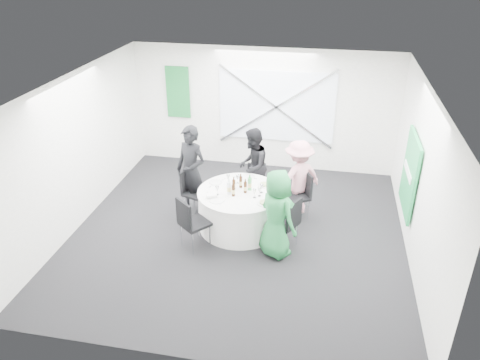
% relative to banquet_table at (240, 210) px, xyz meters
% --- Properties ---
extents(floor, '(6.00, 6.00, 0.00)m').
position_rel_banquet_table_xyz_m(floor, '(0.00, -0.20, -0.38)').
color(floor, black).
rests_on(floor, ground).
extents(ceiling, '(6.00, 6.00, 0.00)m').
position_rel_banquet_table_xyz_m(ceiling, '(0.00, -0.20, 2.42)').
color(ceiling, silver).
rests_on(ceiling, wall_back).
extents(wall_back, '(6.00, 0.00, 6.00)m').
position_rel_banquet_table_xyz_m(wall_back, '(0.00, 2.80, 1.02)').
color(wall_back, silver).
rests_on(wall_back, floor).
extents(wall_front, '(6.00, 0.00, 6.00)m').
position_rel_banquet_table_xyz_m(wall_front, '(0.00, -3.20, 1.02)').
color(wall_front, silver).
rests_on(wall_front, floor).
extents(wall_left, '(0.00, 6.00, 6.00)m').
position_rel_banquet_table_xyz_m(wall_left, '(-3.00, -0.20, 1.02)').
color(wall_left, silver).
rests_on(wall_left, floor).
extents(wall_right, '(0.00, 6.00, 6.00)m').
position_rel_banquet_table_xyz_m(wall_right, '(3.00, -0.20, 1.02)').
color(wall_right, silver).
rests_on(wall_right, floor).
extents(window_panel, '(2.60, 0.03, 1.60)m').
position_rel_banquet_table_xyz_m(window_panel, '(0.30, 2.76, 1.12)').
color(window_panel, silver).
rests_on(window_panel, wall_back).
extents(window_brace_a, '(2.63, 0.05, 1.84)m').
position_rel_banquet_table_xyz_m(window_brace_a, '(0.30, 2.72, 1.12)').
color(window_brace_a, silver).
rests_on(window_brace_a, window_panel).
extents(window_brace_b, '(2.63, 0.05, 1.84)m').
position_rel_banquet_table_xyz_m(window_brace_b, '(0.30, 2.72, 1.12)').
color(window_brace_b, silver).
rests_on(window_brace_b, window_panel).
extents(green_banner, '(0.55, 0.04, 1.20)m').
position_rel_banquet_table_xyz_m(green_banner, '(-2.00, 2.75, 1.32)').
color(green_banner, '#125E27').
rests_on(green_banner, wall_back).
extents(green_sign, '(0.05, 1.20, 1.40)m').
position_rel_banquet_table_xyz_m(green_sign, '(2.94, 0.40, 0.82)').
color(green_sign, '#1B9549').
rests_on(green_sign, wall_right).
extents(banquet_table, '(1.56, 1.56, 0.76)m').
position_rel_banquet_table_xyz_m(banquet_table, '(0.00, 0.00, 0.00)').
color(banquet_table, white).
rests_on(banquet_table, floor).
extents(chair_back, '(0.41, 0.42, 0.82)m').
position_rel_banquet_table_xyz_m(chair_back, '(0.11, 1.00, 0.10)').
color(chair_back, black).
rests_on(chair_back, floor).
extents(chair_back_left, '(0.53, 0.53, 0.91)m').
position_rel_banquet_table_xyz_m(chair_back_left, '(-1.03, 0.36, 0.15)').
color(chair_back_left, black).
rests_on(chair_back_left, floor).
extents(chair_back_right, '(0.58, 0.57, 0.93)m').
position_rel_banquet_table_xyz_m(chair_back_right, '(1.08, 0.61, 0.16)').
color(chair_back_right, black).
rests_on(chair_back_right, floor).
extents(chair_front_right, '(0.60, 0.60, 0.97)m').
position_rel_banquet_table_xyz_m(chair_front_right, '(0.93, -0.50, 0.19)').
color(chair_front_right, black).
rests_on(chair_front_right, floor).
extents(chair_front_left, '(0.63, 0.63, 0.98)m').
position_rel_banquet_table_xyz_m(chair_front_left, '(-0.70, -0.83, 0.20)').
color(chair_front_left, black).
rests_on(chair_front_left, floor).
extents(person_man_back_left, '(0.76, 0.64, 1.79)m').
position_rel_banquet_table_xyz_m(person_man_back_left, '(-1.04, 0.41, 0.51)').
color(person_man_back_left, black).
rests_on(person_man_back_left, floor).
extents(person_man_back, '(0.45, 0.78, 1.57)m').
position_rel_banquet_table_xyz_m(person_man_back, '(0.05, 1.07, 0.40)').
color(person_man_back, black).
rests_on(person_man_back, floor).
extents(person_woman_pink, '(1.06, 0.96, 1.52)m').
position_rel_banquet_table_xyz_m(person_woman_pink, '(0.99, 0.77, 0.38)').
color(person_woman_pink, pink).
rests_on(person_woman_pink, floor).
extents(person_woman_green, '(0.91, 0.89, 1.58)m').
position_rel_banquet_table_xyz_m(person_woman_green, '(0.76, -0.69, 0.41)').
color(person_woman_green, '#217C3E').
rests_on(person_woman_green, floor).
extents(plate_back, '(0.29, 0.29, 0.01)m').
position_rel_banquet_table_xyz_m(plate_back, '(0.03, 0.60, 0.39)').
color(plate_back, silver).
rests_on(plate_back, banquet_table).
extents(plate_back_left, '(0.25, 0.25, 0.01)m').
position_rel_banquet_table_xyz_m(plate_back_left, '(-0.53, 0.27, 0.39)').
color(plate_back_left, silver).
rests_on(plate_back_left, banquet_table).
extents(plate_back_right, '(0.25, 0.25, 0.04)m').
position_rel_banquet_table_xyz_m(plate_back_right, '(0.40, 0.33, 0.40)').
color(plate_back_right, silver).
rests_on(plate_back_right, banquet_table).
extents(plate_front_right, '(0.26, 0.26, 0.04)m').
position_rel_banquet_table_xyz_m(plate_front_right, '(0.50, -0.35, 0.40)').
color(plate_front_right, silver).
rests_on(plate_front_right, banquet_table).
extents(plate_front_left, '(0.26, 0.26, 0.01)m').
position_rel_banquet_table_xyz_m(plate_front_left, '(-0.34, -0.40, 0.39)').
color(plate_front_left, silver).
rests_on(plate_front_left, banquet_table).
extents(napkin, '(0.22, 0.18, 0.05)m').
position_rel_banquet_table_xyz_m(napkin, '(-0.45, -0.31, 0.42)').
color(napkin, white).
rests_on(napkin, plate_front_left).
extents(beer_bottle_a, '(0.06, 0.06, 0.25)m').
position_rel_banquet_table_xyz_m(beer_bottle_a, '(-0.13, 0.07, 0.48)').
color(beer_bottle_a, '#391C0A').
rests_on(beer_bottle_a, banquet_table).
extents(beer_bottle_b, '(0.06, 0.06, 0.28)m').
position_rel_banquet_table_xyz_m(beer_bottle_b, '(-0.02, 0.17, 0.49)').
color(beer_bottle_b, '#391C0A').
rests_on(beer_bottle_b, banquet_table).
extents(beer_bottle_c, '(0.06, 0.06, 0.27)m').
position_rel_banquet_table_xyz_m(beer_bottle_c, '(0.10, -0.01, 0.49)').
color(beer_bottle_c, '#391C0A').
rests_on(beer_bottle_c, banquet_table).
extents(beer_bottle_d, '(0.06, 0.06, 0.28)m').
position_rel_banquet_table_xyz_m(beer_bottle_d, '(-0.09, -0.17, 0.49)').
color(beer_bottle_d, '#391C0A').
rests_on(beer_bottle_d, banquet_table).
extents(green_water_bottle, '(0.08, 0.08, 0.30)m').
position_rel_banquet_table_xyz_m(green_water_bottle, '(0.16, 0.11, 0.50)').
color(green_water_bottle, green).
rests_on(green_water_bottle, banquet_table).
extents(clear_water_bottle, '(0.08, 0.08, 0.29)m').
position_rel_banquet_table_xyz_m(clear_water_bottle, '(-0.18, -0.11, 0.50)').
color(clear_water_bottle, silver).
rests_on(clear_water_bottle, banquet_table).
extents(wine_glass_a, '(0.07, 0.07, 0.17)m').
position_rel_banquet_table_xyz_m(wine_glass_a, '(0.37, -0.09, 0.50)').
color(wine_glass_a, white).
rests_on(wine_glass_a, banquet_table).
extents(wine_glass_b, '(0.07, 0.07, 0.17)m').
position_rel_banquet_table_xyz_m(wine_glass_b, '(-0.11, 0.33, 0.50)').
color(wine_glass_b, white).
rests_on(wine_glass_b, banquet_table).
extents(wine_glass_c, '(0.07, 0.07, 0.17)m').
position_rel_banquet_table_xyz_m(wine_glass_c, '(-0.28, 0.30, 0.50)').
color(wine_glass_c, white).
rests_on(wine_glass_c, banquet_table).
extents(wine_glass_d, '(0.07, 0.07, 0.17)m').
position_rel_banquet_table_xyz_m(wine_glass_d, '(0.39, 0.04, 0.50)').
color(wine_glass_d, white).
rests_on(wine_glass_d, banquet_table).
extents(wine_glass_e, '(0.07, 0.07, 0.17)m').
position_rel_banquet_table_xyz_m(wine_glass_e, '(0.29, -0.16, 0.50)').
color(wine_glass_e, white).
rests_on(wine_glass_e, banquet_table).
extents(wine_glass_f, '(0.07, 0.07, 0.17)m').
position_rel_banquet_table_xyz_m(wine_glass_f, '(-0.38, -0.19, 0.50)').
color(wine_glass_f, white).
rests_on(wine_glass_f, banquet_table).
extents(fork_a, '(0.08, 0.14, 0.01)m').
position_rel_banquet_table_xyz_m(fork_a, '(-0.41, 0.40, 0.38)').
color(fork_a, silver).
rests_on(fork_a, banquet_table).
extents(knife_a, '(0.08, 0.14, 0.01)m').
position_rel_banquet_table_xyz_m(knife_a, '(-0.57, 0.10, 0.38)').
color(knife_a, silver).
rests_on(knife_a, banquet_table).
extents(fork_b, '(0.10, 0.13, 0.01)m').
position_rel_banquet_table_xyz_m(fork_b, '(-0.54, -0.20, 0.38)').
color(fork_b, silver).
rests_on(fork_b, banquet_table).
extents(knife_b, '(0.11, 0.12, 0.01)m').
position_rel_banquet_table_xyz_m(knife_b, '(-0.28, -0.50, 0.38)').
color(knife_b, silver).
rests_on(knife_b, banquet_table).
extents(fork_c, '(0.15, 0.02, 0.01)m').
position_rel_banquet_table_xyz_m(fork_c, '(0.15, 0.56, 0.38)').
color(fork_c, silver).
rests_on(fork_c, banquet_table).
extents(knife_c, '(0.15, 0.02, 0.01)m').
position_rel_banquet_table_xyz_m(knife_c, '(-0.17, 0.55, 0.38)').
color(knife_c, silver).
rests_on(knife_c, banquet_table).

